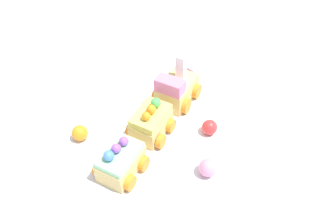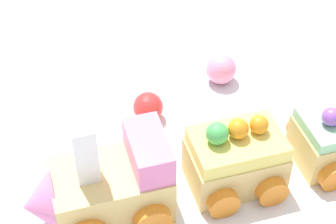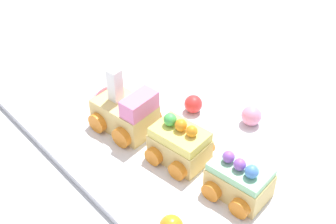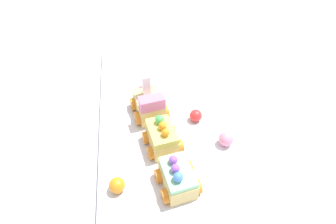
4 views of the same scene
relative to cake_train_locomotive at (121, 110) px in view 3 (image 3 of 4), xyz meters
The scene contains 7 objects.
ground_plane 0.11m from the cake_train_locomotive, 149.09° to the right, with size 10.00×10.00×0.00m, color #B2B2B7.
display_board 0.11m from the cake_train_locomotive, 149.09° to the right, with size 0.77×0.34×0.01m, color white.
cake_train_locomotive is the anchor object (origin of this frame).
cake_car_lemon 0.11m from the cake_train_locomotive, behind, with size 0.09×0.08×0.07m.
cake_car_mint 0.21m from the cake_train_locomotive, behind, with size 0.09×0.08×0.07m.
gumball_pink 0.20m from the cake_train_locomotive, 130.70° to the right, with size 0.03×0.03×0.03m, color pink.
gumball_red 0.12m from the cake_train_locomotive, 114.86° to the right, with size 0.03×0.03×0.03m, color red.
Camera 3 is at (-0.37, 0.37, 0.49)m, focal length 50.00 mm.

